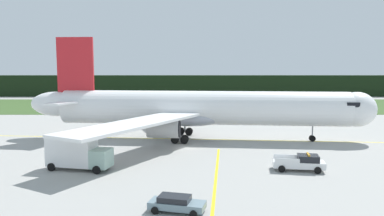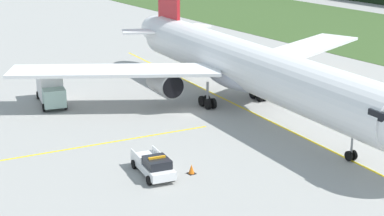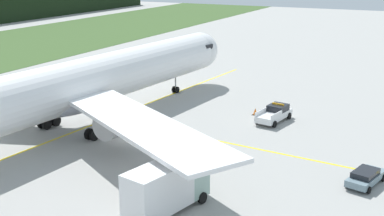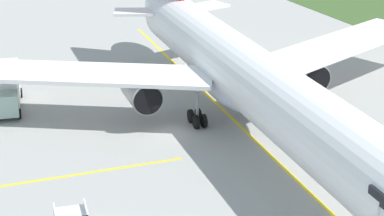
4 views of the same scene
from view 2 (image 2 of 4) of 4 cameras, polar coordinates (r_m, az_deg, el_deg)
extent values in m
plane|color=#9A9A95|center=(68.86, -0.34, -0.49)|extent=(320.00, 320.00, 0.00)
cube|color=yellow|center=(70.11, 5.13, -0.24)|extent=(70.64, 6.79, 0.01)
cube|color=yellow|center=(58.90, -13.11, -3.99)|extent=(3.34, 33.16, 0.01)
cylinder|color=white|center=(68.81, 5.24, 3.75)|extent=(44.61, 9.30, 5.27)
ellipsoid|color=white|center=(89.23, -3.03, 7.06)|extent=(8.76, 4.71, 3.95)
ellipsoid|color=#B2B6C5|center=(70.97, 4.25, 2.97)|extent=(12.51, 6.61, 2.90)
cube|color=white|center=(82.22, 9.84, 5.25)|extent=(13.05, 23.74, 0.35)
cylinder|color=#9E9E9E|center=(77.58, 8.19, 3.63)|extent=(4.56, 3.07, 2.68)
cylinder|color=black|center=(75.84, 9.16, 3.29)|extent=(0.35, 2.47, 2.47)
cube|color=white|center=(70.13, -6.99, 3.39)|extent=(16.48, 22.84, 0.35)
cylinder|color=#9E9E9E|center=(69.77, -2.50, 2.30)|extent=(4.56, 3.07, 2.68)
cylinder|color=black|center=(67.83, -1.70, 1.89)|extent=(0.35, 2.47, 2.47)
cube|color=white|center=(88.01, -0.29, 7.30)|extent=(4.21, 6.65, 0.28)
cube|color=white|center=(85.26, -4.24, 6.94)|extent=(5.11, 6.81, 0.28)
cylinder|color=gray|center=(56.89, 14.30, -3.08)|extent=(0.20, 0.20, 2.37)
cylinder|color=black|center=(57.46, 14.41, -4.15)|extent=(0.92, 0.30, 0.90)
cylinder|color=black|center=(57.13, 14.02, -4.24)|extent=(0.92, 0.30, 0.90)
cylinder|color=gray|center=(74.02, 6.07, 2.09)|extent=(0.28, 0.28, 2.37)
cylinder|color=black|center=(73.58, 6.12, 1.04)|extent=(1.22, 0.41, 1.20)
cylinder|color=black|center=(73.96, 6.57, 1.11)|extent=(1.22, 0.41, 1.20)
cylinder|color=black|center=(74.70, 5.53, 1.30)|extent=(1.22, 0.41, 1.20)
cylinder|color=black|center=(75.08, 5.98, 1.37)|extent=(1.22, 0.41, 1.20)
cylinder|color=gray|center=(70.58, 1.42, 1.45)|extent=(0.28, 0.28, 2.37)
cylinder|color=black|center=(70.48, 1.93, 0.42)|extent=(1.22, 0.41, 1.20)
cylinder|color=black|center=(70.15, 1.43, 0.35)|extent=(1.22, 0.41, 1.20)
cylinder|color=black|center=(71.65, 1.39, 0.70)|extent=(1.22, 0.41, 1.20)
cylinder|color=black|center=(71.33, 0.89, 0.63)|extent=(1.22, 0.41, 1.20)
cube|color=white|center=(52.59, -3.57, -5.28)|extent=(5.82, 2.90, 0.70)
cube|color=black|center=(51.45, -3.19, -4.95)|extent=(2.49, 2.22, 0.70)
cube|color=white|center=(53.86, -3.09, -4.07)|extent=(2.65, 0.52, 0.45)
cube|color=white|center=(53.25, -5.07, -4.36)|extent=(2.65, 0.52, 0.45)
cube|color=orange|center=(51.29, -3.20, -4.50)|extent=(0.42, 1.45, 0.16)
cylinder|color=black|center=(51.43, -1.72, -6.20)|extent=(0.79, 0.36, 0.76)
cylinder|color=black|center=(50.75, -3.93, -6.56)|extent=(0.79, 0.36, 0.76)
cylinder|color=black|center=(54.70, -3.22, -4.78)|extent=(0.79, 0.36, 0.76)
cylinder|color=black|center=(54.06, -5.30, -5.09)|extent=(0.79, 0.36, 0.76)
cube|color=#93B2A7|center=(71.13, -12.37, 0.90)|extent=(2.38, 2.75, 2.00)
cube|color=white|center=(74.39, -12.80, 2.09)|extent=(5.64, 3.48, 3.30)
cylinder|color=#99999E|center=(73.84, -12.60, 0.59)|extent=(0.77, 0.26, 1.04)
cylinder|color=#99999E|center=(75.85, -12.82, 1.00)|extent=(0.77, 0.26, 1.04)
cylinder|color=black|center=(71.57, -11.37, 0.22)|extent=(0.93, 0.45, 0.90)
cylinder|color=black|center=(71.27, -13.27, 0.03)|extent=(0.93, 0.45, 0.90)
cylinder|color=black|center=(76.72, -12.02, 1.30)|extent=(0.93, 0.45, 0.90)
cylinder|color=black|center=(76.45, -13.80, 1.13)|extent=(0.93, 0.45, 0.90)
cube|color=black|center=(52.90, -0.05, -5.95)|extent=(0.66, 0.66, 0.03)
cone|color=orange|center=(52.74, -0.05, -5.54)|extent=(0.51, 0.51, 0.79)
camera|label=1|loc=(57.93, -49.73, 2.00)|focal=35.49mm
camera|label=3|loc=(96.63, -29.18, 13.07)|focal=47.50mm
camera|label=4|loc=(16.99, 35.46, 23.85)|focal=63.62mm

